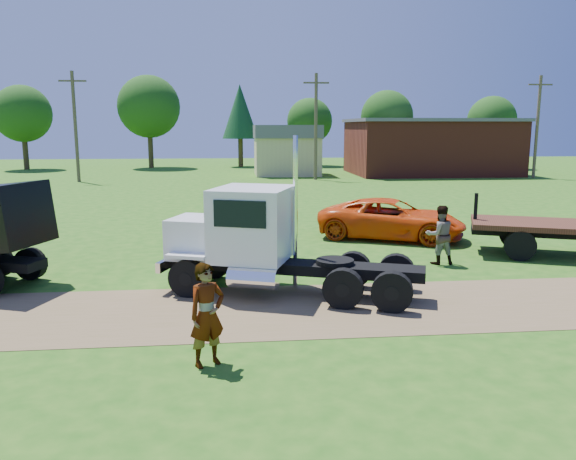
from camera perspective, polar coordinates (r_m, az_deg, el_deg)
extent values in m
plane|color=#205612|center=(14.23, -0.17, -8.08)|extent=(140.00, 140.00, 0.00)
cube|color=brown|center=(14.22, -0.17, -8.06)|extent=(120.00, 4.20, 0.01)
cube|color=black|center=(15.39, 0.64, -3.75)|extent=(6.90, 3.18, 0.28)
cylinder|color=black|center=(15.37, -10.14, -4.83)|extent=(1.08, 0.65, 1.03)
cylinder|color=black|center=(15.37, -10.14, -4.83)|extent=(0.45, 0.45, 0.36)
cylinder|color=black|center=(17.15, -7.45, -3.16)|extent=(1.08, 0.65, 1.03)
cylinder|color=black|center=(17.15, -7.45, -3.16)|extent=(0.45, 0.45, 0.36)
cylinder|color=black|center=(14.23, 5.61, -5.95)|extent=(1.08, 0.65, 1.03)
cylinder|color=black|center=(14.23, 5.61, -5.95)|extent=(0.45, 0.45, 0.36)
cylinder|color=black|center=(16.15, 6.63, -4.00)|extent=(1.08, 0.65, 1.03)
cylinder|color=black|center=(16.15, 6.63, -4.00)|extent=(0.45, 0.45, 0.36)
cylinder|color=black|center=(14.12, 10.52, -6.21)|extent=(1.08, 0.65, 1.03)
cylinder|color=black|center=(14.12, 10.52, -6.21)|extent=(0.45, 0.45, 0.36)
cylinder|color=black|center=(16.05, 10.95, -4.21)|extent=(1.08, 0.65, 1.03)
cylinder|color=black|center=(16.05, 10.95, -4.21)|extent=(0.45, 0.45, 0.36)
cube|color=white|center=(16.03, -8.66, -0.73)|extent=(2.12, 2.06, 1.12)
cube|color=white|center=(16.38, -11.37, -0.75)|extent=(0.54, 1.34, 0.93)
cube|color=white|center=(16.53, -11.44, -2.96)|extent=(0.85, 2.07, 0.28)
cube|color=white|center=(15.45, -3.57, 0.71)|extent=(2.60, 2.77, 1.96)
cube|color=black|center=(15.69, -6.94, 2.36)|extent=(0.67, 1.78, 0.79)
cube|color=black|center=(14.32, -4.93, 1.63)|extent=(1.33, 0.50, 0.70)
cube|color=black|center=(16.45, -2.42, 2.80)|extent=(1.33, 0.50, 0.70)
cube|color=white|center=(15.22, -10.21, -2.63)|extent=(1.20, 0.77, 0.09)
cube|color=white|center=(17.02, -7.50, -1.17)|extent=(1.20, 0.77, 0.09)
cylinder|color=white|center=(14.62, -3.54, -4.91)|extent=(1.42, 0.97, 0.56)
cylinder|color=white|center=(15.62, 0.75, 1.71)|extent=(0.17, 0.17, 4.30)
cylinder|color=black|center=(15.13, 4.79, -3.20)|extent=(1.31, 1.31, 0.11)
cylinder|color=black|center=(18.51, -24.70, -3.14)|extent=(1.01, 0.60, 0.96)
cylinder|color=black|center=(18.51, -24.70, -3.14)|extent=(0.42, 0.41, 0.34)
imported|color=#DD430A|center=(23.31, 10.49, 1.12)|extent=(6.47, 4.85, 1.63)
cylinder|color=black|center=(20.76, 22.52, -1.46)|extent=(1.09, 0.69, 1.05)
cylinder|color=black|center=(22.91, 21.95, -0.37)|extent=(1.09, 0.69, 1.05)
cube|color=black|center=(21.55, 18.53, 2.18)|extent=(0.16, 0.16, 1.05)
imported|color=#999999|center=(10.87, -8.22, -8.52)|extent=(0.88, 0.79, 2.01)
imported|color=#999999|center=(19.29, 15.16, -0.48)|extent=(0.97, 0.77, 1.97)
cube|color=maroon|center=(56.85, 14.22, 8.07)|extent=(15.00, 10.00, 5.00)
cube|color=#57575C|center=(56.82, 14.34, 10.74)|extent=(15.40, 10.40, 0.30)
cube|color=tan|center=(53.76, -0.11, 7.53)|extent=(6.00, 5.00, 3.60)
cube|color=#57575C|center=(53.69, -0.11, 9.98)|extent=(6.20, 5.40, 1.20)
cylinder|color=brown|center=(50.06, -20.78, 9.74)|extent=(0.28, 0.28, 9.00)
cube|color=brown|center=(50.19, -21.06, 13.96)|extent=(2.20, 0.14, 0.14)
cylinder|color=brown|center=(48.98, 2.84, 10.39)|extent=(0.28, 0.28, 9.00)
cube|color=brown|center=(49.11, 2.88, 14.71)|extent=(2.20, 0.14, 0.14)
cylinder|color=brown|center=(55.60, 23.98, 9.52)|extent=(0.28, 0.28, 9.00)
cube|color=brown|center=(55.72, 24.27, 13.32)|extent=(2.20, 0.14, 0.14)
cylinder|color=#342915|center=(67.02, -25.09, 6.95)|extent=(0.56, 0.56, 3.18)
sphere|color=#184010|center=(66.97, -25.38, 10.63)|extent=(6.01, 6.01, 6.01)
cylinder|color=#342915|center=(65.22, -13.77, 7.75)|extent=(0.56, 0.56, 3.63)
sphere|color=#184010|center=(65.20, -13.96, 12.07)|extent=(6.84, 6.84, 6.84)
cylinder|color=#342915|center=(65.44, -4.83, 7.86)|extent=(0.56, 0.56, 3.27)
cone|color=#10371A|center=(65.40, -4.90, 11.90)|extent=(4.11, 4.11, 6.06)
cylinder|color=#342915|center=(66.83, 2.19, 7.74)|extent=(0.56, 0.56, 2.81)
sphere|color=#184010|center=(66.76, 2.21, 11.01)|extent=(5.30, 5.30, 5.30)
cylinder|color=#342915|center=(64.33, 9.89, 7.60)|extent=(0.56, 0.56, 3.05)
sphere|color=#184010|center=(64.27, 10.01, 11.28)|extent=(5.75, 5.75, 5.75)
cylinder|color=#342915|center=(66.79, 19.79, 7.14)|extent=(0.56, 0.56, 2.81)
sphere|color=#184010|center=(66.72, 19.99, 10.42)|extent=(5.31, 5.31, 5.31)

